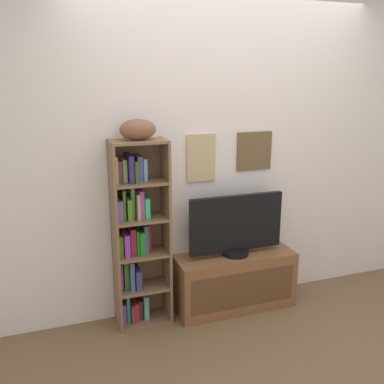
{
  "coord_description": "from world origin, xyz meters",
  "views": [
    {
      "loc": [
        -1.4,
        -2.08,
        1.91
      ],
      "look_at": [
        -0.36,
        0.85,
        1.07
      ],
      "focal_mm": 40.23,
      "sensor_mm": 36.0,
      "label": 1
    }
  ],
  "objects_px": {
    "football": "(138,130)",
    "television": "(236,226)",
    "bookshelf": "(136,236)",
    "tv_stand": "(235,281)"
  },
  "relations": [
    {
      "from": "tv_stand",
      "to": "television",
      "type": "distance_m",
      "value": 0.49
    },
    {
      "from": "tv_stand",
      "to": "television",
      "type": "xyz_separation_m",
      "value": [
        0.0,
        0.0,
        0.49
      ]
    },
    {
      "from": "football",
      "to": "television",
      "type": "bearing_deg",
      "value": -3.5
    },
    {
      "from": "football",
      "to": "tv_stand",
      "type": "relative_size",
      "value": 0.26
    },
    {
      "from": "bookshelf",
      "to": "television",
      "type": "xyz_separation_m",
      "value": [
        0.81,
        -0.08,
        0.01
      ]
    },
    {
      "from": "football",
      "to": "television",
      "type": "distance_m",
      "value": 1.12
    },
    {
      "from": "bookshelf",
      "to": "television",
      "type": "relative_size",
      "value": 1.83
    },
    {
      "from": "tv_stand",
      "to": "television",
      "type": "height_order",
      "value": "television"
    },
    {
      "from": "bookshelf",
      "to": "football",
      "type": "xyz_separation_m",
      "value": [
        0.03,
        -0.03,
        0.82
      ]
    },
    {
      "from": "football",
      "to": "television",
      "type": "height_order",
      "value": "football"
    }
  ]
}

